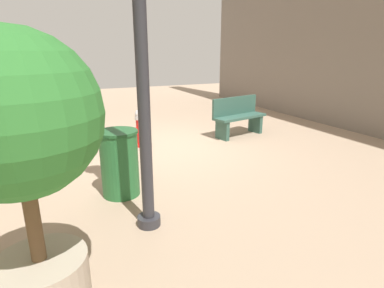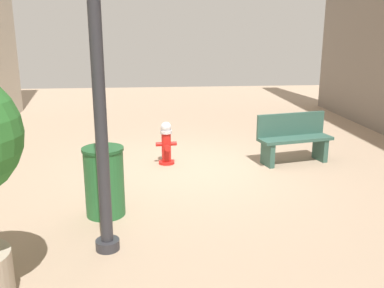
# 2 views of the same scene
# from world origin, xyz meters

# --- Properties ---
(ground_plane) EXTENTS (23.40, 23.40, 0.00)m
(ground_plane) POSITION_xyz_m (0.00, 0.00, 0.00)
(ground_plane) COLOR tan
(fire_hydrant) EXTENTS (0.41, 0.38, 0.82)m
(fire_hydrant) POSITION_xyz_m (0.53, -0.31, 0.41)
(fire_hydrant) COLOR red
(fire_hydrant) RESTS_ON ground_plane
(bench_near) EXTENTS (1.50, 0.74, 0.95)m
(bench_near) POSITION_xyz_m (-1.93, -0.19, 0.48)
(bench_near) COLOR #33594C
(bench_near) RESTS_ON ground_plane
(planter_tree) EXTENTS (1.17, 1.17, 2.21)m
(planter_tree) POSITION_xyz_m (2.50, 3.85, 1.44)
(planter_tree) COLOR tan
(planter_tree) RESTS_ON ground_plane
(trash_bin) EXTENTS (0.56, 0.56, 0.97)m
(trash_bin) POSITION_xyz_m (1.46, 1.94, 0.49)
(trash_bin) COLOR #266633
(trash_bin) RESTS_ON ground_plane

